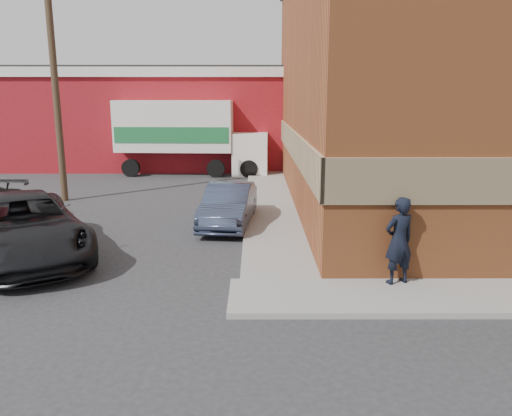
% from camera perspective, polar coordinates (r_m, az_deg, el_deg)
% --- Properties ---
extents(ground, '(90.00, 90.00, 0.00)m').
position_cam_1_polar(ground, '(11.14, -0.29, -8.66)').
color(ground, '#28282B').
rests_on(ground, ground).
extents(brick_building, '(14.25, 18.25, 9.36)m').
position_cam_1_polar(brick_building, '(21.15, 24.14, 13.33)').
color(brick_building, '#AA572C').
rests_on(brick_building, ground).
extents(sidewalk_west, '(1.80, 18.00, 0.12)m').
position_cam_1_polar(sidewalk_west, '(19.79, 1.51, 1.05)').
color(sidewalk_west, gray).
rests_on(sidewalk_west, ground).
extents(warehouse, '(16.30, 8.30, 5.60)m').
position_cam_1_polar(warehouse, '(30.99, -11.55, 10.15)').
color(warehouse, maroon).
rests_on(warehouse, ground).
extents(utility_pole, '(2.00, 0.26, 9.00)m').
position_cam_1_polar(utility_pole, '(20.80, -22.03, 13.71)').
color(utility_pole, '#453322').
rests_on(utility_pole, ground).
extents(man, '(0.81, 0.68, 1.89)m').
position_cam_1_polar(man, '(10.99, 16.01, -3.61)').
color(man, black).
rests_on(man, sidewalk_south).
extents(sedan, '(1.82, 4.14, 1.32)m').
position_cam_1_polar(sedan, '(15.88, -3.14, 0.34)').
color(sedan, '#343E56').
rests_on(sedan, ground).
extents(suv_a, '(5.32, 6.39, 1.62)m').
position_cam_1_polar(suv_a, '(13.93, -25.09, -2.00)').
color(suv_a, black).
rests_on(suv_a, ground).
extents(box_truck, '(7.86, 2.68, 3.83)m').
position_cam_1_polar(box_truck, '(26.49, -7.54, 8.60)').
color(box_truck, white).
rests_on(box_truck, ground).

